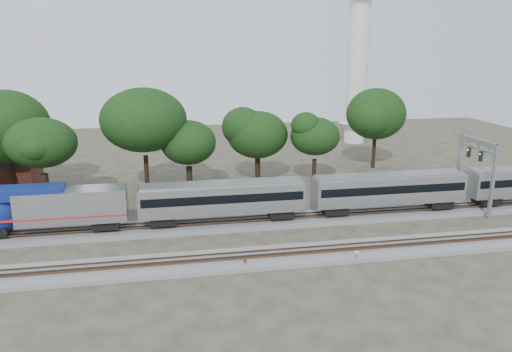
# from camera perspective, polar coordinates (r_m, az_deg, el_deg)

# --- Properties ---
(ground) EXTENTS (160.00, 160.00, 0.00)m
(ground) POSITION_cam_1_polar(r_m,az_deg,el_deg) (51.79, -4.28, -8.05)
(ground) COLOR #383328
(ground) RESTS_ON ground
(track_far) EXTENTS (160.00, 5.00, 0.73)m
(track_far) POSITION_cam_1_polar(r_m,az_deg,el_deg) (57.27, -4.97, -5.56)
(track_far) COLOR slate
(track_far) RESTS_ON ground
(track_near) EXTENTS (160.00, 5.00, 0.73)m
(track_near) POSITION_cam_1_polar(r_m,az_deg,el_deg) (48.07, -3.74, -9.66)
(track_near) COLOR slate
(track_near) RESTS_ON ground
(train) EXTENTS (96.68, 3.34, 4.93)m
(train) POSITION_cam_1_polar(r_m,az_deg,el_deg) (61.93, 15.06, -1.35)
(train) COLOR silver
(train) RESTS_ON ground
(switch_stand_red) EXTENTS (0.33, 0.06, 1.05)m
(switch_stand_red) POSITION_cam_1_polar(r_m,az_deg,el_deg) (46.52, -1.27, -9.87)
(switch_stand_red) COLOR #512D19
(switch_stand_red) RESTS_ON ground
(switch_stand_white) EXTENTS (0.36, 0.13, 1.14)m
(switch_stand_white) POSITION_cam_1_polar(r_m,az_deg,el_deg) (48.94, 11.41, -8.81)
(switch_stand_white) COLOR #512D19
(switch_stand_white) RESTS_ON ground
(switch_lever) EXTENTS (0.54, 0.37, 0.30)m
(switch_lever) POSITION_cam_1_polar(r_m,az_deg,el_deg) (47.64, 2.11, -9.95)
(switch_lever) COLOR #512D19
(switch_lever) RESTS_ON ground
(signal_gantry) EXTENTS (0.63, 7.41, 9.01)m
(signal_gantry) POSITION_cam_1_polar(r_m,az_deg,el_deg) (66.69, 23.88, 1.84)
(signal_gantry) COLOR gray
(signal_gantry) RESTS_ON ground
(brick_building) EXTENTS (10.10, 7.17, 4.82)m
(brick_building) POSITION_cam_1_polar(r_m,az_deg,el_deg) (78.80, -27.15, 0.21)
(brick_building) COLOR brown
(brick_building) RESTS_ON ground
(tree_1) EXTENTS (9.77, 9.77, 13.78)m
(tree_1) POSITION_cam_1_polar(r_m,az_deg,el_deg) (73.50, -26.65, 5.05)
(tree_1) COLOR black
(tree_1) RESTS_ON ground
(tree_2) EXTENTS (8.57, 8.57, 12.09)m
(tree_2) POSITION_cam_1_polar(r_m,az_deg,el_deg) (66.40, -23.36, 3.48)
(tree_2) COLOR black
(tree_2) RESTS_ON ground
(tree_3) EXTENTS (10.58, 10.58, 14.91)m
(tree_3) POSITION_cam_1_polar(r_m,az_deg,el_deg) (67.84, -12.73, 6.25)
(tree_3) COLOR black
(tree_3) RESTS_ON ground
(tree_4) EXTENTS (7.39, 7.39, 10.42)m
(tree_4) POSITION_cam_1_polar(r_m,az_deg,el_deg) (67.94, -7.75, 3.79)
(tree_4) COLOR black
(tree_4) RESTS_ON ground
(tree_5) EXTENTS (7.53, 7.53, 10.61)m
(tree_5) POSITION_cam_1_polar(r_m,az_deg,el_deg) (72.42, 0.19, 4.72)
(tree_5) COLOR black
(tree_5) RESTS_ON ground
(tree_6) EXTENTS (7.42, 7.42, 10.46)m
(tree_6) POSITION_cam_1_polar(r_m,az_deg,el_deg) (72.29, 6.78, 4.51)
(tree_6) COLOR black
(tree_6) RESTS_ON ground
(tree_7) EXTENTS (9.21, 9.21, 12.98)m
(tree_7) POSITION_cam_1_polar(r_m,az_deg,el_deg) (84.42, 13.57, 6.90)
(tree_7) COLOR black
(tree_7) RESTS_ON ground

